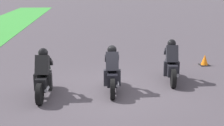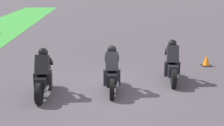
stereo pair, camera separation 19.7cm
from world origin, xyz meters
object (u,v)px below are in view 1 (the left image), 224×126
object	(u,v)px
rider_lane_c	(44,77)
rider_lane_a	(171,64)
rider_lane_b	(112,73)
traffic_cone	(205,60)

from	to	relation	value
rider_lane_c	rider_lane_a	bearing A→B (deg)	-71.30
rider_lane_b	traffic_cone	size ratio (longest dim) A/B	4.34
rider_lane_c	traffic_cone	distance (m)	7.15
rider_lane_c	traffic_cone	xyz separation A→B (m)	(3.24, -6.37, -0.41)
rider_lane_a	rider_lane_b	world-z (taller)	same
rider_lane_a	rider_lane_b	distance (m)	2.36
rider_lane_a	traffic_cone	xyz separation A→B (m)	(2.08, -2.05, -0.41)
rider_lane_b	rider_lane_c	xyz separation A→B (m)	(-0.27, 2.14, 0.00)
rider_lane_c	traffic_cone	size ratio (longest dim) A/B	4.34
traffic_cone	rider_lane_b	bearing A→B (deg)	125.04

